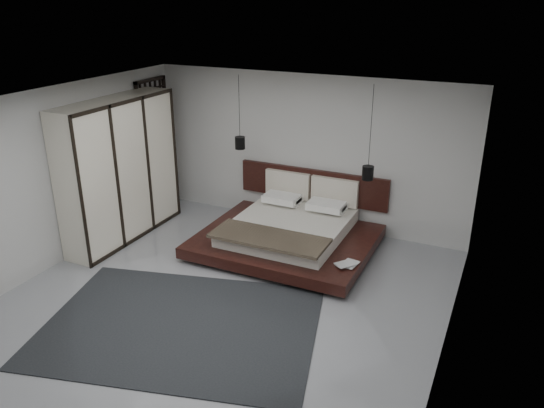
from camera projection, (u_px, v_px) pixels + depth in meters
The scene contains 14 objects.
floor at pixel (227, 298), 7.65m from camera, with size 6.00×6.00×0.00m, color #919498.
ceiling at pixel (219, 104), 6.61m from camera, with size 6.00×6.00×0.00m, color white.
wall_back at pixel (306, 152), 9.65m from camera, with size 6.00×6.00×0.00m, color beige.
wall_front at pixel (51, 326), 4.60m from camera, with size 6.00×6.00×0.00m, color beige.
wall_left at pixel (57, 177), 8.31m from camera, with size 6.00×6.00×0.00m, color beige.
wall_right at pixel (455, 251), 5.95m from camera, with size 6.00×6.00×0.00m, color beige.
lattice_screen at pixel (155, 146), 10.38m from camera, with size 0.05×0.90×2.60m, color black.
bed at pixel (289, 231), 9.08m from camera, with size 2.86×2.42×1.09m.
book_lower at pixel (343, 262), 8.06m from camera, with size 0.22×0.30×0.03m, color #99724C.
book_upper at pixel (341, 261), 8.03m from camera, with size 0.21×0.28×0.02m, color #99724C.
pendant_left at pixel (240, 143), 9.43m from camera, with size 0.18×0.18×1.31m.
pendant_right at pixel (368, 173), 8.60m from camera, with size 0.19×0.19×1.54m.
wardrobe at pixel (120, 170), 9.17m from camera, with size 0.59×2.52×2.47m.
rug at pixel (181, 325), 7.00m from camera, with size 3.55×2.54×0.02m, color black.
Camera 1 is at (3.39, -5.70, 4.10)m, focal length 35.00 mm.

